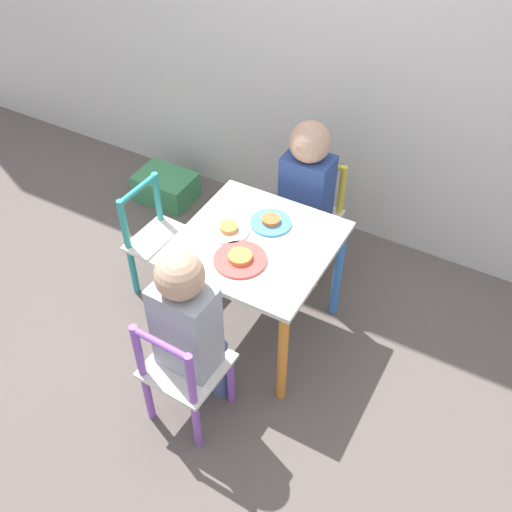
# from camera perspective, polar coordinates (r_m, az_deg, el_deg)

# --- Properties ---
(ground_plane) EXTENTS (6.00, 6.00, 0.00)m
(ground_plane) POSITION_cam_1_polar(r_m,az_deg,el_deg) (2.53, 0.00, -6.80)
(ground_plane) COLOR #5B514C
(kids_table) EXTENTS (0.55, 0.55, 0.49)m
(kids_table) POSITION_cam_1_polar(r_m,az_deg,el_deg) (2.23, 0.00, -0.11)
(kids_table) COLOR silver
(kids_table) RESTS_ON ground_plane
(chair_yellow) EXTENTS (0.26, 0.26, 0.51)m
(chair_yellow) POSITION_cam_1_polar(r_m,az_deg,el_deg) (2.66, 5.08, 3.60)
(chair_yellow) COLOR silver
(chair_yellow) RESTS_ON ground_plane
(chair_purple) EXTENTS (0.27, 0.27, 0.51)m
(chair_purple) POSITION_cam_1_polar(r_m,az_deg,el_deg) (2.10, -6.95, -10.96)
(chair_purple) COLOR silver
(chair_purple) RESTS_ON ground_plane
(chair_teal) EXTENTS (0.27, 0.27, 0.51)m
(chair_teal) POSITION_cam_1_polar(r_m,az_deg,el_deg) (2.56, -9.07, 1.25)
(chair_teal) COLOR silver
(chair_teal) RESTS_ON ground_plane
(child_back) EXTENTS (0.20, 0.22, 0.75)m
(child_back) POSITION_cam_1_polar(r_m,az_deg,el_deg) (2.49, 4.76, 6.39)
(child_back) COLOR #38383D
(child_back) RESTS_ON ground_plane
(child_front) EXTENTS (0.21, 0.21, 0.76)m
(child_front) POSITION_cam_1_polar(r_m,az_deg,el_deg) (1.97, -6.40, -6.38)
(child_front) COLOR #4C608E
(child_front) RESTS_ON ground_plane
(plate_back) EXTENTS (0.16, 0.16, 0.03)m
(plate_back) POSITION_cam_1_polar(r_m,az_deg,el_deg) (2.25, 1.43, 3.27)
(plate_back) COLOR #4C9EE0
(plate_back) RESTS_ON kids_table
(plate_front) EXTENTS (0.19, 0.19, 0.03)m
(plate_front) POSITION_cam_1_polar(r_m,az_deg,el_deg) (2.10, -1.52, -0.27)
(plate_front) COLOR #E54C47
(plate_front) RESTS_ON kids_table
(plate_left) EXTENTS (0.15, 0.15, 0.03)m
(plate_left) POSITION_cam_1_polar(r_m,az_deg,el_deg) (2.22, -2.59, 2.53)
(plate_left) COLOR white
(plate_left) RESTS_ON kids_table
(storage_bin) EXTENTS (0.29, 0.21, 0.14)m
(storage_bin) POSITION_cam_1_polar(r_m,az_deg,el_deg) (3.16, -8.57, 6.54)
(storage_bin) COLOR #3D8E56
(storage_bin) RESTS_ON ground_plane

